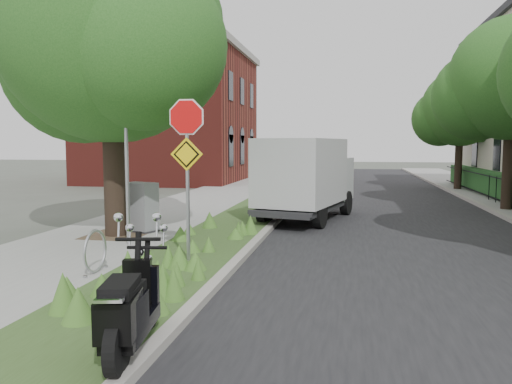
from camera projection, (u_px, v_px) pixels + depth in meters
ground at (254, 278)px, 8.83m from camera, size 120.00×120.00×0.00m
sidewalk_near at (195, 203)px, 19.39m from camera, size 3.50×60.00×0.12m
verge at (265, 205)px, 18.88m from camera, size 2.00×60.00×0.12m
kerb_near at (291, 206)px, 18.70m from camera, size 0.20×60.00×0.13m
road at (387, 209)px, 18.06m from camera, size 7.00×60.00×0.01m
kerb_far at (490, 210)px, 17.41m from camera, size 0.20×60.00×0.13m
street_tree_main at (109, 42)px, 11.92m from camera, size 6.21×5.54×7.66m
bare_post at (127, 155)px, 10.98m from camera, size 0.08×0.08×4.00m
bike_hoop at (95, 251)px, 8.70m from camera, size 0.06×0.78×0.77m
sign_assembly at (187, 146)px, 9.44m from camera, size 0.94×0.08×3.22m
brick_building at (173, 115)px, 31.70m from camera, size 9.40×10.40×8.30m
far_tree_b at (509, 85)px, 16.96m from camera, size 4.83×4.31×6.56m
far_tree_c at (459, 112)px, 24.82m from camera, size 4.37×3.89×5.93m
scooter_near at (125, 318)px, 5.24m from camera, size 0.63×1.79×0.86m
scooter_far at (131, 318)px, 5.35m from camera, size 0.49×1.63×0.78m
box_truck at (306, 175)px, 15.36m from camera, size 2.90×5.04×2.15m
utility_cabinet at (140, 208)px, 12.86m from camera, size 1.11×0.93×1.25m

